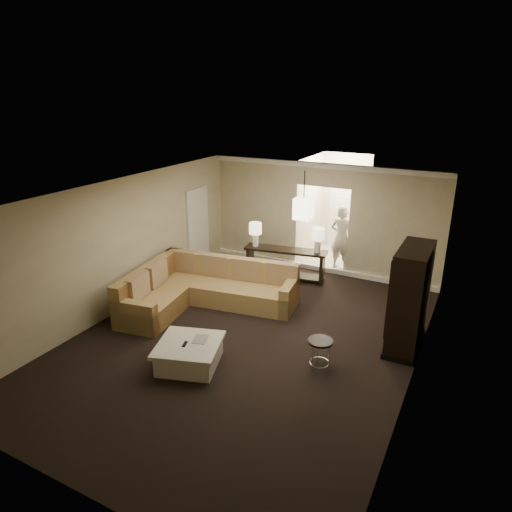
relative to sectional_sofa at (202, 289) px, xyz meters
The scene contains 19 objects.
ground 1.81m from the sectional_sofa, 28.20° to the right, with size 8.00×8.00×0.00m, color black.
wall_back 3.67m from the sectional_sofa, 63.79° to the left, with size 6.00×0.04×2.80m, color beige.
wall_front 5.18m from the sectional_sofa, 72.14° to the right, with size 6.00×0.04×2.80m, color beige.
wall_left 1.95m from the sectional_sofa, 149.93° to the right, with size 0.04×8.00×2.80m, color beige.
wall_right 4.74m from the sectional_sofa, 10.39° to the right, with size 0.04×8.00×2.80m, color beige.
ceiling 3.00m from the sectional_sofa, 28.20° to the right, with size 6.00×8.00×0.02m, color silver.
crown_molding 4.20m from the sectional_sofa, 63.43° to the left, with size 6.00×0.10×0.12m, color white.
baseboard 3.50m from the sectional_sofa, 63.43° to the left, with size 6.00×0.10×0.12m, color white.
side_door 2.51m from the sectional_sofa, 125.71° to the left, with size 0.05×0.90×2.10m, color white.
foyer 4.86m from the sectional_sofa, 70.93° to the left, with size 1.44×2.02×2.80m.
sectional_sofa is the anchor object (origin of this frame).
coffee_table 2.31m from the sectional_sofa, 61.80° to the right, with size 1.32×1.32×0.44m.
console_table 2.42m from the sectional_sofa, 65.66° to the left, with size 2.08×0.80×0.78m.
armoire 4.30m from the sectional_sofa, ahead, with size 0.57×1.33×1.92m.
drink_table 3.29m from the sectional_sofa, 19.22° to the right, with size 0.42×0.42×0.53m.
table_lamp_left 2.23m from the sectional_sofa, 83.79° to the left, with size 0.31×0.31×0.60m.
table_lamp_right 3.04m from the sectional_sofa, 52.89° to the left, with size 0.31×0.31×0.60m.
pendant_light 2.89m from the sectional_sofa, 50.13° to the left, with size 0.38×0.38×1.09m.
person 4.04m from the sectional_sofa, 59.91° to the left, with size 0.69×0.46×1.90m, color beige.
Camera 1 is at (3.66, -6.66, 4.49)m, focal length 32.00 mm.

